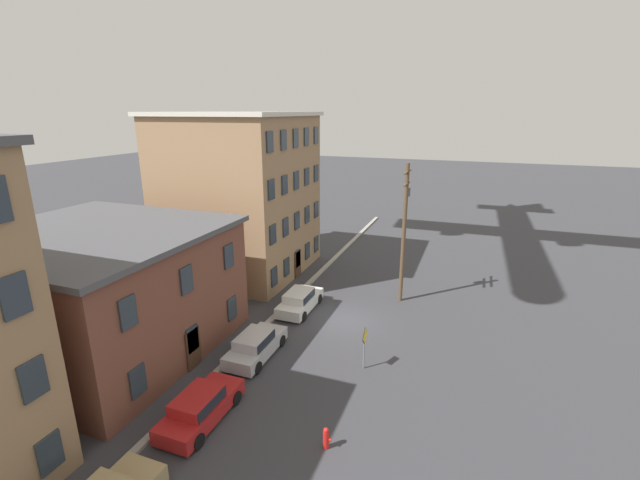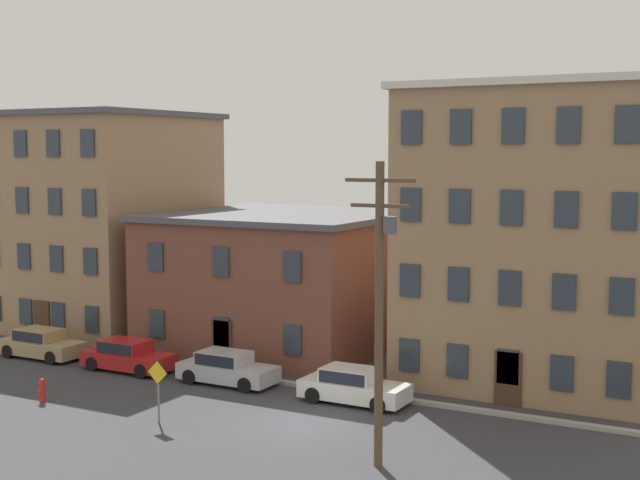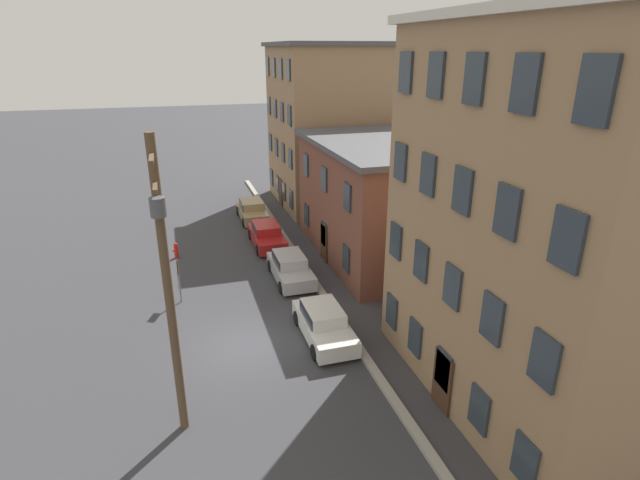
{
  "view_description": "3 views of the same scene",
  "coord_description": "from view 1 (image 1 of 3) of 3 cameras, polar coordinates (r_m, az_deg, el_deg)",
  "views": [
    {
      "loc": [
        -24.17,
        -7.29,
        13.09
      ],
      "look_at": [
        1.0,
        2.13,
        4.97
      ],
      "focal_mm": 24.0,
      "sensor_mm": 36.0,
      "label": 1
    },
    {
      "loc": [
        16.08,
        -28.25,
        10.13
      ],
      "look_at": [
        -1.68,
        4.28,
        6.47
      ],
      "focal_mm": 50.0,
      "sensor_mm": 36.0,
      "label": 2
    },
    {
      "loc": [
        18.54,
        -2.32,
        11.93
      ],
      "look_at": [
        -1.55,
        3.78,
        3.85
      ],
      "focal_mm": 28.0,
      "sensor_mm": 36.0,
      "label": 3
    }
  ],
  "objects": [
    {
      "name": "kerb_strip",
      "position": [
        29.87,
        -5.0,
        -9.08
      ],
      "size": [
        56.0,
        0.36,
        0.16
      ],
      "primitive_type": "cube",
      "color": "#9E998E",
      "rests_on": "ground_plane"
    },
    {
      "name": "caution_sign",
      "position": [
        22.96,
        5.96,
        -13.31
      ],
      "size": [
        0.97,
        0.08,
        2.41
      ],
      "color": "slate",
      "rests_on": "ground_plane"
    },
    {
      "name": "car_red",
      "position": [
        20.67,
        -15.71,
        -20.57
      ],
      "size": [
        4.4,
        1.92,
        1.43
      ],
      "color": "#B21E1E",
      "rests_on": "ground_plane"
    },
    {
      "name": "apartment_far",
      "position": [
        35.88,
        -10.63,
        5.99
      ],
      "size": [
        11.16,
        10.57,
        13.04
      ],
      "color": "#9E7A56",
      "rests_on": "ground_plane"
    },
    {
      "name": "car_white",
      "position": [
        29.44,
        -2.74,
        -8.0
      ],
      "size": [
        4.4,
        1.92,
        1.43
      ],
      "color": "silver",
      "rests_on": "ground_plane"
    },
    {
      "name": "ground_plane",
      "position": [
        28.44,
        3.37,
        -10.63
      ],
      "size": [
        200.0,
        200.0,
        0.0
      ],
      "primitive_type": "plane",
      "color": "#38383D"
    },
    {
      "name": "fire_hydrant",
      "position": [
        18.96,
        0.81,
        -24.88
      ],
      "size": [
        0.24,
        0.34,
        0.96
      ],
      "color": "red",
      "rests_on": "ground_plane"
    },
    {
      "name": "car_silver",
      "position": [
        24.53,
        -8.61,
        -13.61
      ],
      "size": [
        4.4,
        1.92,
        1.43
      ],
      "color": "#B7B7BC",
      "rests_on": "ground_plane"
    },
    {
      "name": "apartment_midblock",
      "position": [
        26.98,
        -27.35,
        -6.0
      ],
      "size": [
        12.16,
        12.45,
        6.97
      ],
      "color": "brown",
      "rests_on": "ground_plane"
    },
    {
      "name": "utility_pole",
      "position": [
        29.87,
        11.18,
        1.8
      ],
      "size": [
        2.4,
        0.44,
        9.85
      ],
      "color": "brown",
      "rests_on": "ground_plane"
    }
  ]
}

